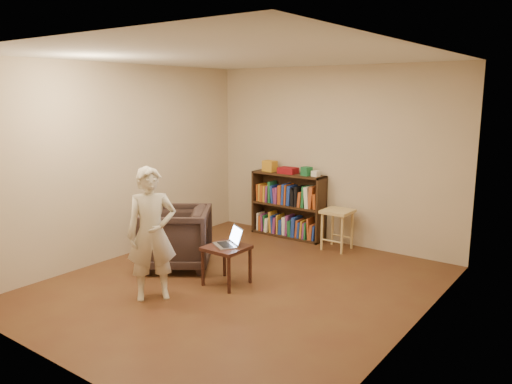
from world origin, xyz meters
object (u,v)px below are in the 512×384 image
Objects in this scene: side_table at (226,253)px; person at (152,234)px; armchair at (176,238)px; bookshelf at (289,209)px; laptop at (230,241)px; stool at (337,218)px.

person is at bearing -116.68° from side_table.
armchair reaches higher than side_table.
bookshelf is 2.93m from person.
person is (-0.40, -0.83, 0.21)m from laptop.
person reaches higher than bookshelf.
laptop is (0.52, -2.09, 0.08)m from bookshelf.
laptop is at bearing -75.96° from bookshelf.
armchair is at bearing -100.98° from bookshelf.
stool is at bearing 78.06° from side_table.
stool is at bearing 22.52° from person.
bookshelf is 2.07× the size of stool.
side_table is 0.32× the size of person.
laptop is at bearing 52.30° from armchair.
laptop is (-0.41, -1.93, 0.05)m from stool.
armchair is (-0.40, -2.06, -0.05)m from bookshelf.
stool is at bearing -9.92° from bookshelf.
side_table is at bearing 49.10° from armchair.
bookshelf is 0.83× the size of person.
stool is 2.88m from person.
person is at bearing -4.48° from armchair.
side_table is at bearing -101.94° from stool.
bookshelf is 0.95m from stool.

